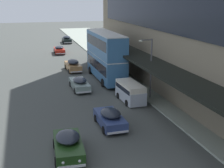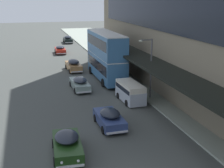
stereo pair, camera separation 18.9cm
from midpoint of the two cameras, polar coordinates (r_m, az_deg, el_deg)
transit_bus_kerbside_front at (r=39.71m, az=-0.98°, el=5.41°), size 2.86×10.56×6.05m
sedan_far_back at (r=59.59m, az=-9.36°, el=6.23°), size 2.05×4.57×1.46m
sedan_oncoming_front at (r=36.08m, az=-5.77°, el=0.12°), size 1.90×5.02×1.45m
sedan_lead_near at (r=73.05m, az=-8.01°, el=8.08°), size 2.08×4.70×1.65m
sedan_lead_mid at (r=21.62m, az=-7.95°, el=-10.89°), size 2.15×4.55×1.54m
sedan_second_near at (r=25.78m, az=-0.25°, el=-6.19°), size 2.00×4.44×1.56m
sedan_trailing_mid at (r=45.31m, az=-6.93°, el=3.45°), size 1.98×4.94×1.69m
vw_van at (r=31.84m, az=3.47°, el=-1.26°), size 2.06×4.63×1.96m
street_lamp at (r=32.01m, az=7.04°, el=3.71°), size 1.50×0.28×6.16m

